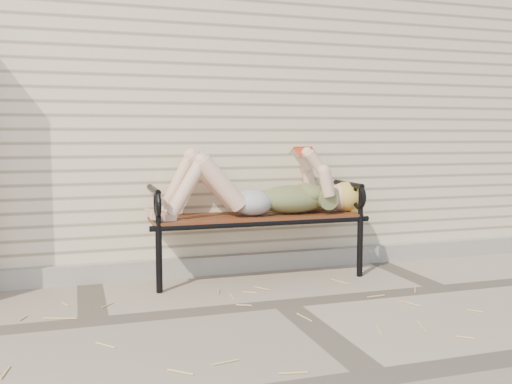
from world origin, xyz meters
name	(u,v)px	position (x,y,z in m)	size (l,w,h in m)	color
ground	(284,304)	(0.00, 0.00, 0.00)	(80.00, 80.00, 0.00)	gray
house_wall	(194,105)	(0.00, 3.00, 1.50)	(8.00, 4.00, 3.00)	beige
foundation_strip	(244,263)	(0.00, 0.97, 0.07)	(8.00, 0.10, 0.15)	gray
garden_bench	(251,193)	(0.04, 0.89, 0.67)	(1.84, 0.73, 1.19)	black
reading_woman	(258,190)	(0.05, 0.75, 0.71)	(1.74, 0.39, 0.55)	#0A3647
straw_scatter	(249,325)	(-0.36, -0.37, 0.01)	(2.98, 1.67, 0.01)	tan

